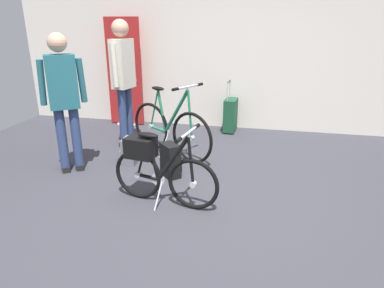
# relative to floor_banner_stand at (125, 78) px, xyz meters

# --- Properties ---
(ground_plane) EXTENTS (7.46, 7.46, 0.00)m
(ground_plane) POSITION_rel_floor_banner_stand_xyz_m (1.81, -2.59, -0.81)
(ground_plane) COLOR #38383F
(back_wall) EXTENTS (7.46, 0.10, 2.92)m
(back_wall) POSITION_rel_floor_banner_stand_xyz_m (1.81, 0.26, 0.66)
(back_wall) COLOR silver
(back_wall) RESTS_ON ground_plane
(floor_banner_stand) EXTENTS (0.60, 0.36, 1.79)m
(floor_banner_stand) POSITION_rel_floor_banner_stand_xyz_m (0.00, 0.00, 0.00)
(floor_banner_stand) COLOR #B7B7BC
(floor_banner_stand) RESTS_ON ground_plane
(folding_bike_foreground) EXTENTS (1.10, 0.53, 0.79)m
(folding_bike_foreground) POSITION_rel_floor_banner_stand_xyz_m (1.38, -2.52, -0.43)
(folding_bike_foreground) COLOR black
(folding_bike_foreground) RESTS_ON ground_plane
(display_bike_left) EXTENTS (1.26, 0.76, 0.99)m
(display_bike_left) POSITION_rel_floor_banner_stand_xyz_m (1.15, -1.27, -0.43)
(display_bike_left) COLOR black
(display_bike_left) RESTS_ON ground_plane
(visitor_near_wall) EXTENTS (0.32, 0.53, 1.74)m
(visitor_near_wall) POSITION_rel_floor_banner_stand_xyz_m (0.43, -1.03, 0.20)
(visitor_near_wall) COLOR navy
(visitor_near_wall) RESTS_ON ground_plane
(visitor_browsing) EXTENTS (0.44, 0.38, 1.60)m
(visitor_browsing) POSITION_rel_floor_banner_stand_xyz_m (0.12, -2.01, 0.10)
(visitor_browsing) COLOR navy
(visitor_browsing) RESTS_ON ground_plane
(rolling_suitcase) EXTENTS (0.20, 0.37, 0.83)m
(rolling_suitcase) POSITION_rel_floor_banner_stand_xyz_m (1.82, -0.04, -0.52)
(rolling_suitcase) COLOR #19472D
(rolling_suitcase) RESTS_ON ground_plane
(backpack_on_floor) EXTENTS (0.28, 0.29, 0.40)m
(backpack_on_floor) POSITION_rel_floor_banner_stand_xyz_m (1.34, -1.91, -0.61)
(backpack_on_floor) COLOR black
(backpack_on_floor) RESTS_ON ground_plane
(handbag_on_floor) EXTENTS (0.21, 0.27, 0.33)m
(handbag_on_floor) POSITION_rel_floor_banner_stand_xyz_m (0.72, -1.65, -0.64)
(handbag_on_floor) COLOR slate
(handbag_on_floor) RESTS_ON ground_plane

